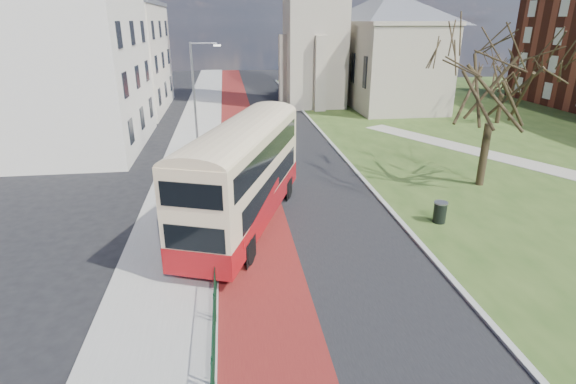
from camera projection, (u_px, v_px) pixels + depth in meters
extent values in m
plane|color=black|center=(294.00, 283.00, 17.34)|extent=(160.00, 160.00, 0.00)
cube|color=black|center=(276.00, 147.00, 36.03)|extent=(9.00, 120.00, 0.01)
cube|color=#591414|center=(242.00, 148.00, 35.69)|extent=(3.40, 120.00, 0.01)
cube|color=gray|center=(193.00, 149.00, 35.19)|extent=(4.00, 120.00, 0.12)
cube|color=#999993|center=(219.00, 148.00, 35.44)|extent=(0.25, 120.00, 0.13)
cube|color=#999993|center=(326.00, 138.00, 38.44)|extent=(0.25, 80.00, 0.13)
cube|color=#2D481A|center=(540.00, 131.00, 40.96)|extent=(40.00, 80.00, 0.04)
cube|color=#9E998C|center=(576.00, 176.00, 29.09)|extent=(18.84, 32.82, 0.03)
cylinder|color=#0D3B22|center=(216.00, 219.00, 20.27)|extent=(0.04, 24.00, 0.04)
cylinder|color=#0D3B22|center=(217.00, 237.00, 20.61)|extent=(0.04, 24.00, 0.04)
cube|color=gray|center=(385.00, 65.00, 52.96)|extent=(9.00, 18.00, 9.00)
cube|color=silver|center=(67.00, 66.00, 33.70)|extent=(10.00, 14.00, 12.50)
cube|color=beige|center=(116.00, 60.00, 48.77)|extent=(10.00, 16.00, 11.00)
cube|color=#565960|center=(108.00, 2.00, 46.71)|extent=(10.30, 16.30, 0.50)
cylinder|color=gray|center=(195.00, 101.00, 31.95)|extent=(0.16, 0.16, 8.00)
cylinder|color=gray|center=(204.00, 43.00, 30.67)|extent=(1.80, 0.10, 0.10)
cube|color=silver|center=(217.00, 45.00, 30.84)|extent=(0.50, 0.18, 0.12)
cube|color=maroon|center=(245.00, 205.00, 21.80)|extent=(6.61, 12.04, 1.07)
cube|color=beige|center=(243.00, 164.00, 21.05)|extent=(6.56, 11.97, 3.11)
cube|color=black|center=(220.00, 179.00, 21.96)|extent=(3.37, 9.13, 1.02)
cube|color=black|center=(273.00, 183.00, 21.43)|extent=(3.37, 9.13, 1.02)
cube|color=black|center=(215.00, 149.00, 21.09)|extent=(3.69, 10.01, 0.97)
cube|color=black|center=(271.00, 152.00, 20.56)|extent=(3.69, 10.01, 0.97)
cube|color=black|center=(274.00, 150.00, 26.76)|extent=(2.29, 0.90, 1.13)
cube|color=black|center=(273.00, 124.00, 26.19)|extent=(2.29, 0.90, 0.97)
cube|color=orange|center=(273.00, 113.00, 25.97)|extent=(1.84, 0.75, 0.32)
cylinder|color=black|center=(245.00, 186.00, 25.91)|extent=(0.68, 1.16, 1.12)
cylinder|color=black|center=(287.00, 189.00, 25.41)|extent=(0.68, 1.16, 1.12)
cylinder|color=black|center=(192.00, 246.00, 19.01)|extent=(0.68, 1.16, 1.12)
cylinder|color=black|center=(248.00, 252.00, 18.51)|extent=(0.68, 1.16, 1.12)
cylinder|color=#312818|center=(484.00, 155.00, 26.92)|extent=(0.57, 0.57, 3.79)
cylinder|color=#332819|center=(499.00, 109.00, 43.64)|extent=(0.55, 0.55, 2.82)
cylinder|color=black|center=(440.00, 213.00, 22.27)|extent=(0.71, 0.71, 1.02)
cylinder|color=gray|center=(441.00, 203.00, 22.07)|extent=(0.76, 0.76, 0.07)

